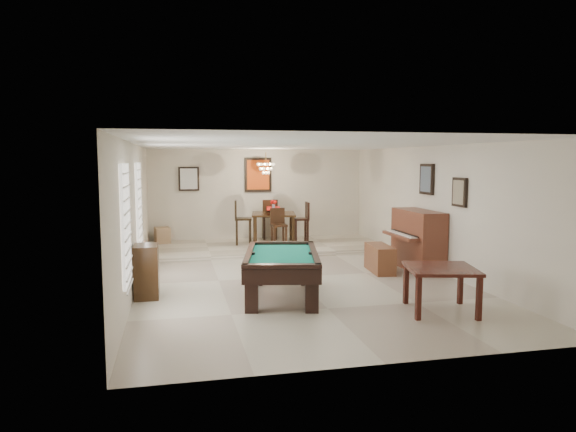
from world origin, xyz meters
name	(u,v)px	position (x,y,z in m)	size (l,w,h in m)	color
ground_plane	(295,277)	(0.00, 0.00, -0.01)	(6.00, 9.00, 0.02)	beige
wall_back	(258,196)	(0.00, 4.50, 1.30)	(6.00, 0.04, 2.60)	silver
wall_front	(388,251)	(0.00, -4.50, 1.30)	(6.00, 0.04, 2.60)	silver
wall_left	(135,215)	(-3.00, 0.00, 1.30)	(0.04, 9.00, 2.60)	silver
wall_right	(435,209)	(3.00, 0.00, 1.30)	(0.04, 9.00, 2.60)	silver
ceiling	(295,145)	(0.00, 0.00, 2.60)	(6.00, 9.00, 0.04)	white
dining_step	(266,247)	(0.00, 3.25, 0.06)	(6.00, 2.50, 0.12)	beige
window_left_front	(126,224)	(-2.97, -2.20, 1.40)	(0.06, 1.00, 1.70)	white
window_left_rear	(139,207)	(-2.97, 0.60, 1.40)	(0.06, 1.00, 1.70)	white
pool_table	(282,276)	(-0.56, -1.42, 0.36)	(1.18, 2.19, 0.73)	black
square_table	(441,289)	(1.63, -2.77, 0.34)	(1.00, 1.00, 0.69)	black
upright_piano	(411,240)	(2.56, 0.13, 0.63)	(0.84, 1.51, 1.26)	brown
piano_bench	(380,258)	(1.83, 0.08, 0.28)	(0.39, 1.00, 0.55)	brown
apothecary_chest	(146,271)	(-2.78, -0.94, 0.45)	(0.40, 0.59, 0.89)	black
dining_table	(274,226)	(0.23, 3.40, 0.58)	(1.12, 1.12, 0.92)	black
flower_vase	(273,204)	(0.23, 3.40, 1.16)	(0.13, 0.13, 0.23)	red
dining_chair_south	(279,228)	(0.23, 2.68, 0.62)	(0.37, 0.37, 0.99)	black
dining_chair_north	(270,219)	(0.28, 4.19, 0.67)	(0.41, 0.41, 1.11)	black
dining_chair_west	(243,222)	(-0.56, 3.43, 0.70)	(0.43, 0.43, 1.15)	black
dining_chair_east	(301,222)	(0.98, 3.44, 0.66)	(0.40, 0.40, 1.08)	black
corner_bench	(162,235)	(-2.63, 4.16, 0.33)	(0.37, 0.46, 0.41)	tan
chandelier	(266,164)	(0.00, 3.20, 2.20)	(0.44, 0.44, 0.60)	#FFE5B2
back_painting	(258,175)	(0.00, 4.46, 1.90)	(0.75, 0.06, 0.95)	#D84C14
back_mirror	(189,179)	(-1.90, 4.46, 1.80)	(0.55, 0.06, 0.65)	white
right_picture_upper	(427,179)	(2.96, 0.30, 1.90)	(0.06, 0.55, 0.65)	slate
right_picture_lower	(460,192)	(2.96, -1.00, 1.70)	(0.06, 0.45, 0.55)	gray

